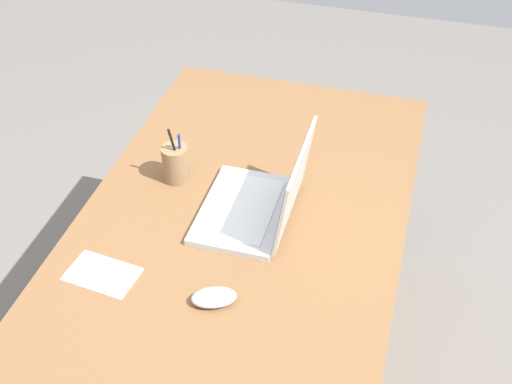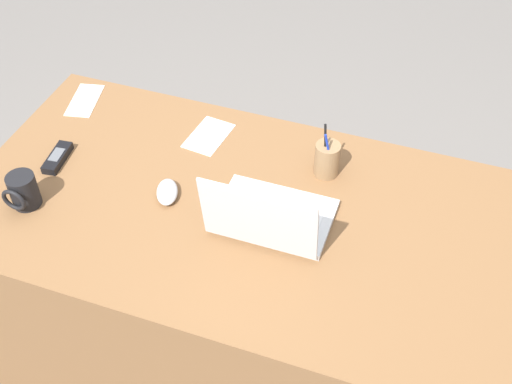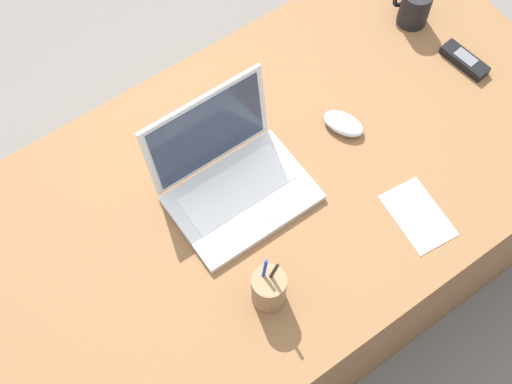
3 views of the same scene
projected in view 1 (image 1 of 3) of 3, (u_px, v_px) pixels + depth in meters
The scene contains 5 objects.
desk at pixel (235, 332), 1.96m from camera, with size 1.58×0.84×0.74m, color brown.
laptop at pixel (262, 202), 1.75m from camera, with size 0.32×0.26×0.24m.
computer_mouse at pixel (214, 297), 1.55m from camera, with size 0.06×0.11×0.03m, color silver.
pen_holder at pixel (176, 163), 1.87m from camera, with size 0.07×0.07×0.18m.
paper_note_left at pixel (102, 274), 1.62m from camera, with size 0.11×0.17×0.00m, color white.
Camera 1 is at (1.17, 0.39, 1.94)m, focal length 47.53 mm.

